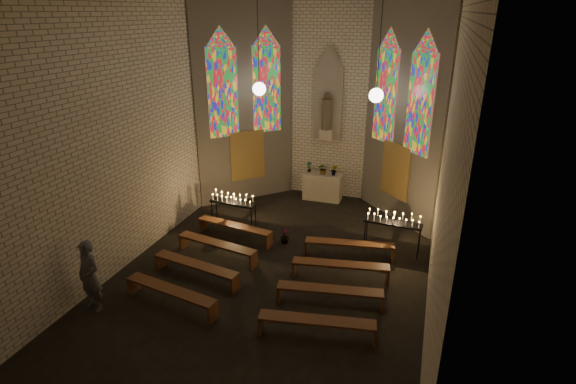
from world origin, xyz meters
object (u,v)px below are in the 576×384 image
(altar, at_px, (323,187))
(votive_stand_left, at_px, (233,200))
(votive_stand_right, at_px, (393,220))
(visitor, at_px, (90,276))
(aisle_flower_pot, at_px, (285,236))

(altar, distance_m, votive_stand_left, 3.90)
(votive_stand_left, distance_m, votive_stand_right, 5.03)
(votive_stand_left, xyz_separation_m, votive_stand_right, (5.03, -0.01, 0.06))
(votive_stand_left, distance_m, visitor, 5.12)
(votive_stand_right, bearing_deg, altar, 135.18)
(altar, bearing_deg, visitor, -113.05)
(votive_stand_left, relative_size, votive_stand_right, 0.94)
(altar, relative_size, aisle_flower_pot, 2.96)
(aisle_flower_pot, height_order, visitor, visitor)
(aisle_flower_pot, xyz_separation_m, visitor, (-3.24, -4.48, 0.65))
(altar, relative_size, votive_stand_left, 0.90)
(aisle_flower_pot, bearing_deg, votive_stand_left, 166.20)
(aisle_flower_pot, bearing_deg, altar, 86.29)
(visitor, bearing_deg, aisle_flower_pot, 66.55)
(votive_stand_left, bearing_deg, votive_stand_right, 4.20)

